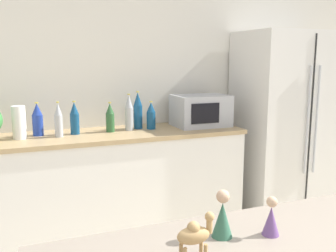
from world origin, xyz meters
TOP-DOWN VIEW (x-y plane):
  - wall_back at (0.00, 2.73)m, footprint 8.00×0.06m
  - back_counter at (-0.31, 2.40)m, footprint 2.19×0.63m
  - refrigerator at (1.41, 2.35)m, footprint 0.93×0.69m
  - paper_towel_roll at (-1.03, 2.40)m, footprint 0.10×0.10m
  - microwave at (0.50, 2.42)m, footprint 0.48×0.37m
  - back_bottle_0 at (-0.61, 2.44)m, footprint 0.07×0.07m
  - back_bottle_1 at (-0.06, 2.50)m, footprint 0.08×0.08m
  - back_bottle_2 at (-0.74, 2.37)m, footprint 0.06×0.06m
  - back_bottle_3 at (0.03, 2.43)m, footprint 0.08×0.08m
  - back_bottle_4 at (-0.33, 2.43)m, footprint 0.07×0.07m
  - back_bottle_5 at (-0.16, 2.44)m, footprint 0.07×0.07m
  - back_bottle_6 at (-0.89, 2.48)m, footprint 0.08×0.08m
  - camel_figurine at (-0.55, 0.31)m, footprint 0.12×0.06m
  - wise_man_figurine_blue at (-0.24, 0.37)m, footprint 0.06×0.06m
  - wise_man_figurine_crimson at (-0.40, 0.42)m, footprint 0.07×0.07m

SIDE VIEW (x-z plane):
  - back_counter at x=-0.31m, z-range 0.00..0.91m
  - refrigerator at x=1.41m, z-range 0.00..1.77m
  - wise_man_figurine_blue at x=-0.24m, z-range 0.91..1.05m
  - wise_man_figurine_crimson at x=-0.40m, z-range 0.91..1.07m
  - camel_figurine at x=-0.55m, z-range 0.93..1.08m
  - back_bottle_3 at x=0.03m, z-range 0.91..1.15m
  - back_bottle_4 at x=-0.33m, z-range 0.91..1.15m
  - paper_towel_roll at x=-1.03m, z-range 0.91..1.16m
  - back_bottle_6 at x=-0.89m, z-range 0.91..1.17m
  - back_bottle_0 at x=-0.61m, z-range 0.91..1.18m
  - back_bottle_2 at x=-0.74m, z-range 0.91..1.18m
  - microwave at x=0.50m, z-range 0.91..1.19m
  - back_bottle_5 at x=-0.16m, z-range 0.91..1.22m
  - back_bottle_1 at x=-0.06m, z-range 0.91..1.23m
  - wall_back at x=0.00m, z-range 0.00..2.55m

